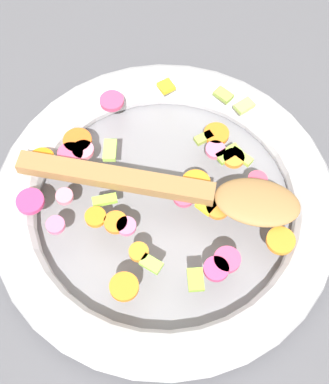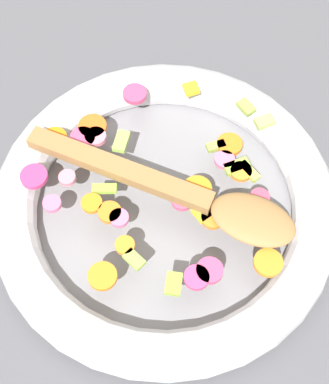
# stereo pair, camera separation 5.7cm
# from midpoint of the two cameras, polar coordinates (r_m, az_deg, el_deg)

# --- Properties ---
(ground_plane) EXTENTS (4.00, 4.00, 0.00)m
(ground_plane) POSITION_cam_midpoint_polar(r_m,az_deg,el_deg) (0.62, 2.65, -2.42)
(ground_plane) COLOR #4C4C51
(skillet) EXTENTS (0.39, 0.39, 0.05)m
(skillet) POSITION_cam_midpoint_polar(r_m,az_deg,el_deg) (0.60, 2.73, -1.51)
(skillet) COLOR slate
(skillet) RESTS_ON ground_plane
(chopped_vegetables) EXTENTS (0.29, 0.31, 0.01)m
(chopped_vegetables) POSITION_cam_midpoint_polar(r_m,az_deg,el_deg) (0.58, 1.67, 0.66)
(chopped_vegetables) COLOR orange
(chopped_vegetables) RESTS_ON skillet
(wooden_spoon) EXTENTS (0.09, 0.31, 0.01)m
(wooden_spoon) POSITION_cam_midpoint_polar(r_m,az_deg,el_deg) (0.56, 5.29, -0.54)
(wooden_spoon) COLOR olive
(wooden_spoon) RESTS_ON chopped_vegetables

